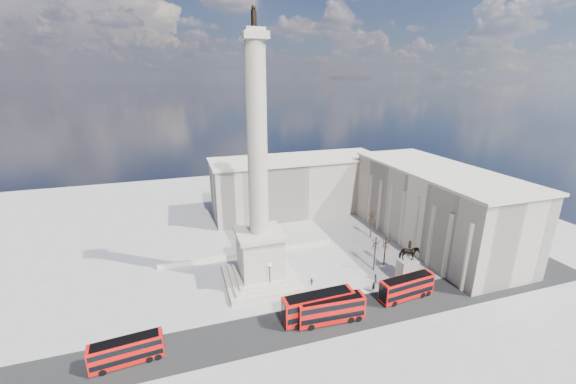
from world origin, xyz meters
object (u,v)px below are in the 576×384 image
at_px(pedestrian_standing, 375,279).
at_px(pedestrian_crossing, 312,281).
at_px(red_bus_d, 407,287).
at_px(equestrian_statue, 407,268).
at_px(pedestrian_walking, 374,286).
at_px(nelsons_column, 259,221).
at_px(victorian_lamp, 270,276).
at_px(red_bus_c, 331,309).
at_px(red_bus_b, 319,306).
at_px(red_bus_a, 127,351).

height_order(pedestrian_standing, pedestrian_crossing, pedestrian_standing).
relative_size(red_bus_d, equestrian_statue, 1.19).
xyz_separation_m(equestrian_statue, pedestrian_walking, (-7.69, -0.64, -2.29)).
height_order(nelsons_column, victorian_lamp, nelsons_column).
bearing_deg(red_bus_d, red_bus_c, -179.27).
bearing_deg(nelsons_column, pedestrian_crossing, -26.39).
relative_size(victorian_lamp, pedestrian_walking, 3.12).
bearing_deg(equestrian_statue, red_bus_b, -166.20).
height_order(nelsons_column, pedestrian_crossing, nelsons_column).
bearing_deg(victorian_lamp, red_bus_d, -22.42).
relative_size(red_bus_a, victorian_lamp, 1.68).
bearing_deg(nelsons_column, pedestrian_standing, -19.79).
relative_size(red_bus_c, pedestrian_walking, 6.02).
bearing_deg(red_bus_b, nelsons_column, 112.57).
xyz_separation_m(equestrian_statue, pedestrian_crossing, (-18.21, 4.87, -2.45)).
relative_size(red_bus_a, equestrian_statue, 1.09).
relative_size(red_bus_b, pedestrian_crossing, 7.71).
bearing_deg(red_bus_d, pedestrian_standing, 108.34).
xyz_separation_m(pedestrian_standing, pedestrian_crossing, (-12.23, 3.14, -0.16)).
bearing_deg(red_bus_b, equestrian_statue, 12.63).
bearing_deg(pedestrian_standing, red_bus_b, -0.65).
xyz_separation_m(red_bus_b, pedestrian_crossing, (2.78, 10.03, -1.80)).
xyz_separation_m(red_bus_a, victorian_lamp, (23.83, 10.88, 1.42)).
distance_m(red_bus_c, pedestrian_walking, 12.96).
height_order(red_bus_b, victorian_lamp, victorian_lamp).
height_order(red_bus_d, pedestrian_standing, red_bus_d).
distance_m(nelsons_column, red_bus_a, 29.64).
bearing_deg(pedestrian_walking, red_bus_c, -148.87).
bearing_deg(victorian_lamp, pedestrian_standing, -9.38).
bearing_deg(pedestrian_crossing, red_bus_b, 114.48).
xyz_separation_m(red_bus_b, equestrian_statue, (20.99, 5.15, 0.65)).
height_order(victorian_lamp, pedestrian_walking, victorian_lamp).
xyz_separation_m(equestrian_statue, pedestrian_standing, (-5.98, 1.73, -2.29)).
bearing_deg(victorian_lamp, equestrian_statue, -10.93).
height_order(red_bus_d, victorian_lamp, victorian_lamp).
distance_m(victorian_lamp, pedestrian_standing, 21.06).
bearing_deg(red_bus_d, pedestrian_walking, 133.48).
xyz_separation_m(red_bus_c, red_bus_d, (16.05, 1.82, -0.13)).
relative_size(red_bus_b, equestrian_statue, 1.33).
distance_m(red_bus_b, red_bus_d, 17.81).
distance_m(nelsons_column, red_bus_c, 20.63).
distance_m(nelsons_column, equestrian_statue, 30.56).
bearing_deg(red_bus_a, pedestrian_standing, 4.29).
bearing_deg(pedestrian_walking, red_bus_d, -35.91).
bearing_deg(nelsons_column, red_bus_c, -62.63).
distance_m(red_bus_a, victorian_lamp, 26.24).
bearing_deg(red_bus_d, red_bus_b, 176.29).
xyz_separation_m(red_bus_d, equestrian_statue, (3.19, 4.52, 0.95)).
bearing_deg(red_bus_b, pedestrian_walking, 17.56).
bearing_deg(pedestrian_walking, pedestrian_crossing, 157.20).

